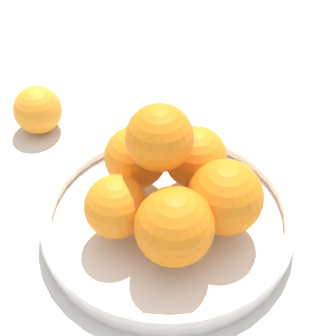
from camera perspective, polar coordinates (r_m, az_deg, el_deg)
The scene contains 4 objects.
ground_plane at distance 0.67m, azimuth 0.00°, elevation -6.20°, with size 4.00×4.00×0.00m, color beige.
fruit_bowl at distance 0.65m, azimuth 0.00°, elevation -5.31°, with size 0.29×0.29×0.03m.
orange_pile at distance 0.61m, azimuth 0.51°, elevation -1.56°, with size 0.20×0.19×0.14m.
stray_orange at distance 0.80m, azimuth -13.10°, elevation 5.77°, with size 0.07×0.07×0.07m, color orange.
Camera 1 is at (-0.16, 0.41, 0.50)m, focal length 60.00 mm.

